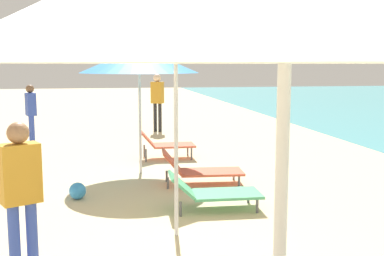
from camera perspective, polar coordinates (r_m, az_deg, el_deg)
umbrella_second at (r=5.53m, az=-2.02°, el=11.27°), size 2.21×2.21×2.71m
lounger_second_shoreside at (r=6.81m, az=2.57°, el=-7.74°), size 1.35×0.65×0.55m
umbrella_farthest at (r=8.93m, az=-6.47°, el=8.23°), size 2.25×2.25×2.47m
lounger_farthest_shoreside at (r=10.42m, az=-3.22°, el=-1.92°), size 1.20×0.63×0.63m
lounger_farthest_inland at (r=8.19m, az=0.94°, el=-5.04°), size 1.45×0.71×0.61m
person_walking_near at (r=14.55m, az=-4.25°, el=3.87°), size 0.42×0.39×1.79m
person_walking_mid at (r=4.80m, az=-20.19°, el=-6.65°), size 0.42×0.35×1.55m
person_walking_far at (r=12.76m, az=-19.07°, el=2.22°), size 0.33×0.41×1.57m
beach_ball at (r=7.55m, az=-13.80°, el=-7.47°), size 0.26×0.26×0.26m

